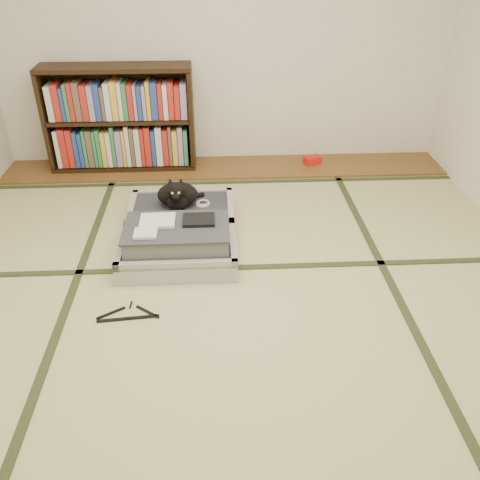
{
  "coord_description": "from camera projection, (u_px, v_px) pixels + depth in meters",
  "views": [
    {
      "loc": [
        -0.09,
        -2.34,
        1.95
      ],
      "look_at": [
        0.05,
        0.35,
        0.25
      ],
      "focal_mm": 38.0,
      "sensor_mm": 36.0,
      "label": 1
    }
  ],
  "objects": [
    {
      "name": "bookcase",
      "position": [
        120.0,
        121.0,
        4.49
      ],
      "size": [
        1.29,
        0.3,
        0.92
      ],
      "color": "black",
      "rests_on": "wood_strip"
    },
    {
      "name": "red_item",
      "position": [
        312.0,
        160.0,
        4.74
      ],
      "size": [
        0.17,
        0.14,
        0.07
      ],
      "primitive_type": "cube",
      "rotation": [
        0.0,
        0.0,
        0.37
      ],
      "color": "red",
      "rests_on": "wood_strip"
    },
    {
      "name": "tatami_borders",
      "position": [
        232.0,
        260.0,
        3.44
      ],
      "size": [
        4.0,
        4.5,
        0.01
      ],
      "color": "#2D381E",
      "rests_on": "ground"
    },
    {
      "name": "suitcase",
      "position": [
        180.0,
        232.0,
        3.54
      ],
      "size": [
        0.77,
        1.03,
        0.3
      ],
      "color": "#A9A8AD",
      "rests_on": "floor"
    },
    {
      "name": "hanger",
      "position": [
        129.0,
        315.0,
        2.95
      ],
      "size": [
        0.37,
        0.18,
        0.01
      ],
      "color": "black",
      "rests_on": "floor"
    },
    {
      "name": "room_shell",
      "position": [
        233.0,
        51.0,
        2.24
      ],
      "size": [
        4.5,
        4.5,
        4.5
      ],
      "color": "white",
      "rests_on": "ground"
    },
    {
      "name": "cat",
      "position": [
        178.0,
        195.0,
        3.71
      ],
      "size": [
        0.34,
        0.35,
        0.28
      ],
      "color": "black",
      "rests_on": "suitcase"
    },
    {
      "name": "cable_coil",
      "position": [
        203.0,
        203.0,
        3.79
      ],
      "size": [
        0.11,
        0.11,
        0.03
      ],
      "color": "white",
      "rests_on": "suitcase"
    },
    {
      "name": "wood_strip",
      "position": [
        225.0,
        168.0,
        4.71
      ],
      "size": [
        4.0,
        0.5,
        0.02
      ],
      "primitive_type": "cube",
      "color": "brown",
      "rests_on": "ground"
    },
    {
      "name": "floor",
      "position": [
        235.0,
        307.0,
        3.02
      ],
      "size": [
        4.5,
        4.5,
        0.0
      ],
      "primitive_type": "plane",
      "color": "#C2C382",
      "rests_on": "ground"
    }
  ]
}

